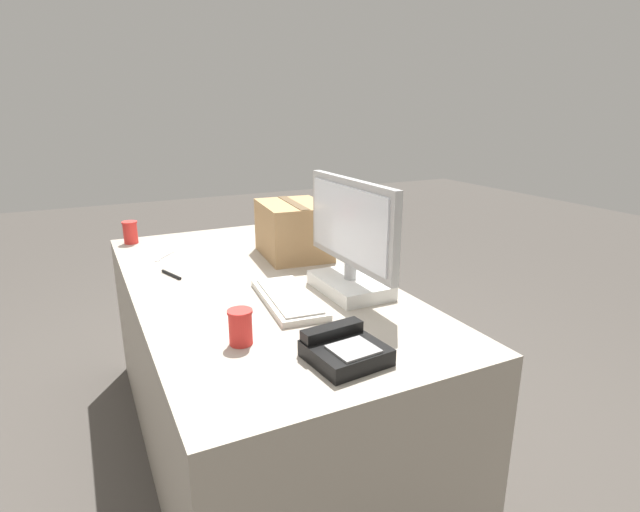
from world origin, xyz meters
name	(u,v)px	position (x,y,z in m)	size (l,w,h in m)	color
ground_plane	(261,440)	(0.00, 0.00, 0.00)	(12.00, 12.00, 0.00)	#47423D
office_desk	(258,365)	(0.00, 0.00, 0.36)	(1.80, 0.90, 0.73)	#A89E8E
monitor	(350,246)	(0.26, 0.27, 0.90)	(0.56, 0.20, 0.41)	white
keyboard	(288,298)	(0.26, 0.03, 0.74)	(0.42, 0.20, 0.03)	beige
desk_phone	(344,350)	(0.70, 0.01, 0.75)	(0.20, 0.21, 0.08)	black
paper_cup_left	(130,232)	(-0.79, -0.36, 0.78)	(0.07, 0.07, 0.11)	red
paper_cup_right	(241,327)	(0.49, -0.21, 0.78)	(0.07, 0.07, 0.10)	red
spoon	(162,258)	(-0.47, -0.27, 0.73)	(0.13, 0.11, 0.00)	silver
cardboard_box	(293,230)	(-0.25, 0.27, 0.85)	(0.38, 0.30, 0.24)	tan
pen_marker	(171,275)	(-0.20, -0.28, 0.73)	(0.13, 0.06, 0.01)	black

